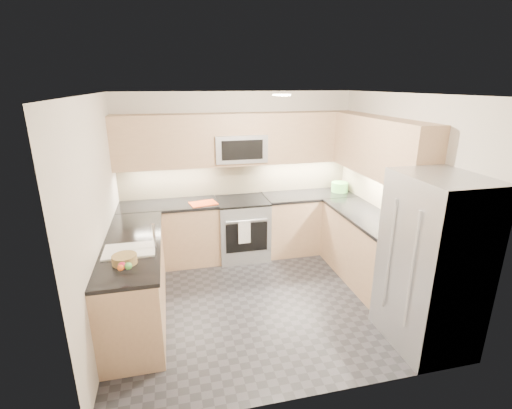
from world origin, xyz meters
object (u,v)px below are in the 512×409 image
refrigerator (432,263)px  gas_range (242,229)px  microwave (240,148)px  cutting_board (203,203)px  utensil_bowl (340,187)px  fruit_basket (125,259)px

refrigerator → gas_range: bearing=120.9°
microwave → refrigerator: microwave is taller
gas_range → microwave: 1.25m
microwave → refrigerator: (1.45, -2.55, -0.80)m
gas_range → refrigerator: size_ratio=0.51×
gas_range → cutting_board: 0.77m
microwave → utensil_bowl: size_ratio=2.86×
gas_range → microwave: (0.00, 0.12, 1.24)m
refrigerator → utensil_bowl: bearing=86.1°
gas_range → utensil_bowl: bearing=1.7°
microwave → cutting_board: 0.98m
gas_range → fruit_basket: fruit_basket is taller
utensil_bowl → cutting_board: size_ratio=0.70×
cutting_board → gas_range: bearing=8.7°
utensil_bowl → fruit_basket: bearing=-149.5°
utensil_bowl → cutting_board: bearing=-176.4°
microwave → cutting_board: size_ratio=2.00×
gas_range → fruit_basket: size_ratio=3.84×
utensil_bowl → fruit_basket: (-3.14, -1.85, -0.03)m
microwave → refrigerator: 3.04m
fruit_basket → microwave: bearing=51.7°
fruit_basket → refrigerator: bearing=-11.9°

